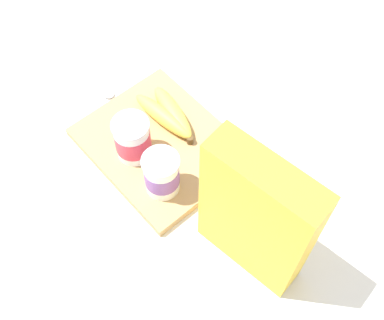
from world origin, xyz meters
name	(u,v)px	position (x,y,z in m)	size (l,w,h in m)	color
ground_plane	(161,147)	(0.00, 0.00, 0.00)	(2.40, 2.40, 0.00)	silver
cutting_board	(160,145)	(0.00, 0.00, 0.01)	(0.31, 0.26, 0.02)	tan
cereal_box	(256,218)	(-0.29, 0.03, 0.15)	(0.19, 0.06, 0.30)	yellow
yogurt_cup_front	(162,174)	(-0.08, 0.06, 0.07)	(0.07, 0.07, 0.10)	white
yogurt_cup_back	(133,139)	(0.01, 0.05, 0.07)	(0.07, 0.07, 0.10)	white
banana_bunch	(168,114)	(0.03, -0.05, 0.04)	(0.17, 0.08, 0.04)	#E0CD4A
spoon	(98,88)	(0.21, 0.01, 0.01)	(0.13, 0.04, 0.01)	silver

